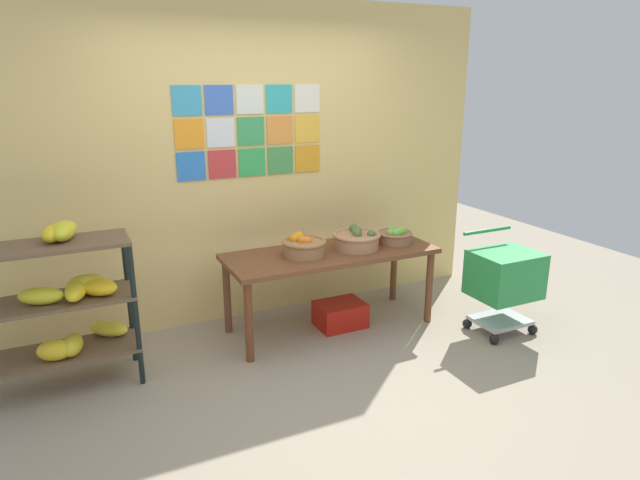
{
  "coord_description": "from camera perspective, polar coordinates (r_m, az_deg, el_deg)",
  "views": [
    {
      "loc": [
        -1.5,
        -2.87,
        2.04
      ],
      "look_at": [
        0.18,
        0.64,
        0.89
      ],
      "focal_mm": 30.98,
      "sensor_mm": 36.0,
      "label": 1
    }
  ],
  "objects": [
    {
      "name": "fruit_basket_left",
      "position": [
        4.57,
        3.81,
        0.09
      ],
      "size": [
        0.4,
        0.4,
        0.18
      ],
      "color": "#B27D55",
      "rests_on": "display_table"
    },
    {
      "name": "display_table",
      "position": [
        4.54,
        1.09,
        -2.06
      ],
      "size": [
        1.74,
        0.67,
        0.67
      ],
      "color": "brown",
      "rests_on": "ground"
    },
    {
      "name": "ground",
      "position": [
        3.83,
        1.81,
        -15.75
      ],
      "size": [
        9.06,
        9.06,
        0.0
      ],
      "primitive_type": "plane",
      "color": "gray"
    },
    {
      "name": "fruit_basket_centre",
      "position": [
        4.76,
        7.78,
        0.44
      ],
      "size": [
        0.3,
        0.3,
        0.15
      ],
      "color": "#986B4A",
      "rests_on": "display_table"
    },
    {
      "name": "produce_crate_under_table",
      "position": [
        4.73,
        2.1,
        -7.67
      ],
      "size": [
        0.4,
        0.31,
        0.21
      ],
      "primitive_type": "cube",
      "color": "red",
      "rests_on": "ground"
    },
    {
      "name": "fruit_basket_right",
      "position": [
        4.38,
        -1.7,
        -0.6
      ],
      "size": [
        0.35,
        0.35,
        0.18
      ],
      "color": "#A17248",
      "rests_on": "display_table"
    },
    {
      "name": "banana_shelf_unit",
      "position": [
        4.02,
        -24.84,
        -5.23
      ],
      "size": [
        1.0,
        0.49,
        1.14
      ],
      "color": "black",
      "rests_on": "ground"
    },
    {
      "name": "shopping_cart",
      "position": [
        4.74,
        18.51,
        -3.7
      ],
      "size": [
        0.51,
        0.47,
        0.83
      ],
      "rotation": [
        0.0,
        0.0,
        -0.12
      ],
      "color": "black",
      "rests_on": "ground"
    },
    {
      "name": "back_wall_with_art",
      "position": [
        4.73,
        -6.85,
        7.8
      ],
      "size": [
        4.35,
        0.07,
        2.66
      ],
      "color": "#E5C374",
      "rests_on": "ground"
    }
  ]
}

